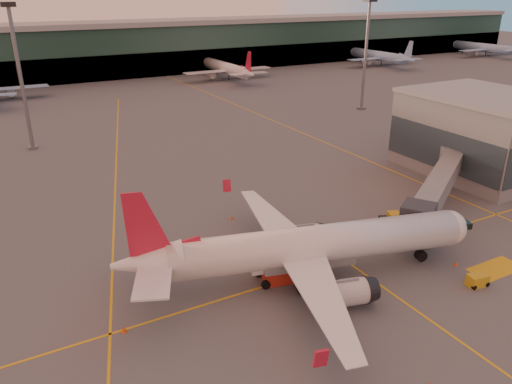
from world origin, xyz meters
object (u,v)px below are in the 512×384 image
catering_truck (277,258)px  gpu_cart (478,280)px  pushback_tug (394,220)px  main_airplane (305,247)px

catering_truck → gpu_cart: bearing=-19.4°
gpu_cart → pushback_tug: bearing=89.1°
main_airplane → gpu_cart: size_ratio=16.34×
pushback_tug → main_airplane: bearing=-141.2°
main_airplane → gpu_cart: 17.57m
main_airplane → gpu_cart: bearing=-18.5°
main_airplane → pushback_tug: 17.72m
main_airplane → catering_truck: bearing=171.4°
gpu_cart → pushback_tug: size_ratio=0.58×
main_airplane → catering_truck: main_airplane is taller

